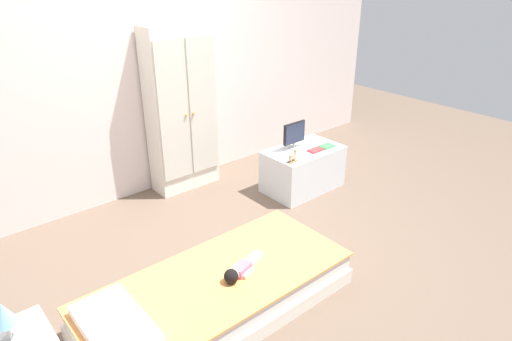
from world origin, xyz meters
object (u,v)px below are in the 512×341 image
(wardrobe, at_px, (181,110))
(tv_stand, at_px, (303,169))
(bed, at_px, (218,294))
(rocking_horse_toy, at_px, (293,156))
(doll, at_px, (238,272))
(tv_monitor, at_px, (294,134))
(book_green, at_px, (327,146))
(book_red, at_px, (316,150))
(table_lamp, at_px, (4,315))

(wardrobe, xyz_separation_m, tv_stand, (0.86, -0.84, -0.60))
(bed, relative_size, rocking_horse_toy, 14.02)
(doll, bearing_deg, tv_monitor, 34.08)
(wardrobe, distance_m, tv_stand, 1.34)
(book_green, bearing_deg, book_red, 180.00)
(wardrobe, bearing_deg, tv_monitor, -43.30)
(book_red, bearing_deg, wardrobe, 134.36)
(wardrobe, distance_m, rocking_horse_toy, 1.18)
(doll, relative_size, book_green, 2.64)
(book_red, bearing_deg, tv_stand, 118.85)
(doll, xyz_separation_m, book_green, (1.80, 0.84, 0.15))
(table_lamp, xyz_separation_m, tv_stand, (2.88, 0.78, -0.37))
(doll, height_order, rocking_horse_toy, rocking_horse_toy)
(doll, height_order, tv_stand, tv_stand)
(tv_stand, relative_size, rocking_horse_toy, 6.05)
(doll, xyz_separation_m, tv_stand, (1.58, 0.95, -0.07))
(wardrobe, bearing_deg, doll, -111.81)
(doll, height_order, book_green, book_green)
(tv_stand, distance_m, book_red, 0.26)
(wardrobe, distance_m, tv_monitor, 1.13)
(tv_stand, bearing_deg, bed, -152.57)
(tv_monitor, distance_m, book_red, 0.26)
(tv_stand, distance_m, rocking_horse_toy, 0.43)
(rocking_horse_toy, bearing_deg, tv_stand, 27.07)
(bed, distance_m, tv_stand, 1.91)
(wardrobe, bearing_deg, bed, -115.76)
(tv_stand, relative_size, tv_monitor, 2.88)
(rocking_horse_toy, bearing_deg, book_green, 4.96)
(rocking_horse_toy, bearing_deg, bed, -152.49)
(book_red, bearing_deg, rocking_horse_toy, -172.76)
(table_lamp, xyz_separation_m, wardrobe, (2.01, 1.62, 0.23))
(tv_monitor, xyz_separation_m, book_red, (0.12, -0.19, -0.15))
(bed, xyz_separation_m, rocking_horse_toy, (1.40, 0.73, 0.37))
(bed, xyz_separation_m, wardrobe, (0.83, 1.72, 0.69))
(table_lamp, relative_size, tv_stand, 0.30)
(bed, distance_m, doll, 0.21)
(doll, distance_m, wardrobe, 1.99)
(tv_monitor, height_order, book_green, tv_monitor)
(doll, bearing_deg, table_lamp, 172.86)
(tv_monitor, relative_size, book_red, 1.78)
(bed, bearing_deg, doll, -31.00)
(doll, height_order, table_lamp, table_lamp)
(table_lamp, distance_m, tv_monitor, 2.95)
(tv_stand, xyz_separation_m, book_green, (0.22, -0.11, 0.23))
(wardrobe, height_order, rocking_horse_toy, wardrobe)
(table_lamp, distance_m, wardrobe, 2.60)
(tv_monitor, bearing_deg, book_green, -33.37)
(tv_monitor, bearing_deg, rocking_horse_toy, -135.46)
(tv_stand, xyz_separation_m, rocking_horse_toy, (-0.29, -0.15, 0.28))
(doll, distance_m, book_green, 1.99)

